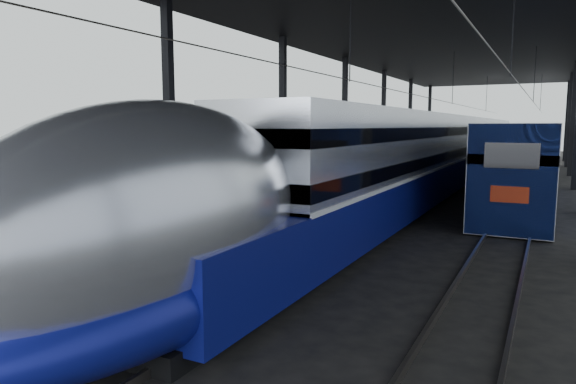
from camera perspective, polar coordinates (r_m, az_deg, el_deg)
The scene contains 7 objects.
ground at distance 14.78m, azimuth -7.77°, elevation -8.26°, with size 160.00×160.00×0.00m, color black.
platform at distance 33.92m, azimuth 6.83°, elevation 1.45°, with size 6.00×80.00×1.00m, color #4C4C4F.
yellow_strip at distance 33.01m, azimuth 11.40°, elevation 2.07°, with size 0.30×80.00×0.01m, color gold.
rails at distance 32.10m, azimuth 20.32°, elevation -0.05°, with size 6.52×80.00×0.16m.
canopy at distance 32.68m, azimuth 16.35°, elevation 16.14°, with size 18.00×75.00×9.47m.
tgv_train at distance 35.21m, azimuth 17.01°, elevation 4.08°, with size 3.20×65.20×4.58m.
second_train at distance 46.53m, azimuth 25.72°, elevation 4.29°, with size 2.95×56.05×4.06m.
Camera 1 is at (8.19, -11.65, 3.96)m, focal length 32.00 mm.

